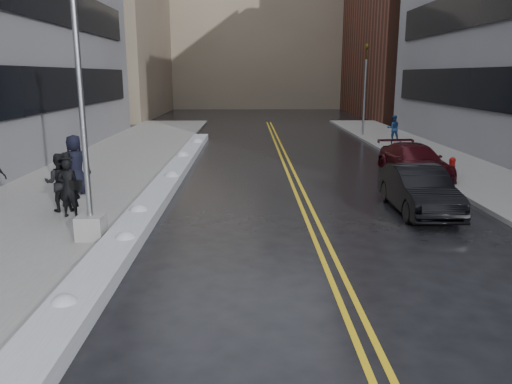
{
  "coord_description": "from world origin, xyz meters",
  "views": [
    {
      "loc": [
        0.63,
        -9.99,
        4.16
      ],
      "look_at": [
        0.83,
        2.13,
        1.3
      ],
      "focal_mm": 35.0,
      "sensor_mm": 36.0,
      "label": 1
    }
  ],
  "objects_px": {
    "lamppost": "(85,144)",
    "pedestrian_c": "(75,165)",
    "fire_hydrant": "(452,165)",
    "pedestrian_east": "(393,128)",
    "pedestrian_fedora": "(69,188)",
    "pedestrian_b": "(60,182)",
    "car_black": "(419,190)",
    "traffic_signal": "(365,86)",
    "car_maroon": "(414,161)"
  },
  "relations": [
    {
      "from": "fire_hydrant",
      "to": "pedestrian_b",
      "type": "xyz_separation_m",
      "value": [
        -13.99,
        -5.37,
        0.48
      ]
    },
    {
      "from": "traffic_signal",
      "to": "car_black",
      "type": "bearing_deg",
      "value": -97.77
    },
    {
      "from": "traffic_signal",
      "to": "pedestrian_b",
      "type": "xyz_separation_m",
      "value": [
        -13.49,
        -19.37,
        -2.38
      ]
    },
    {
      "from": "pedestrian_east",
      "to": "car_black",
      "type": "bearing_deg",
      "value": 77.46
    },
    {
      "from": "traffic_signal",
      "to": "pedestrian_fedora",
      "type": "xyz_separation_m",
      "value": [
        -13.0,
        -20.0,
        -2.4
      ]
    },
    {
      "from": "pedestrian_fedora",
      "to": "car_maroon",
      "type": "xyz_separation_m",
      "value": [
        12.0,
        6.22,
        -0.32
      ]
    },
    {
      "from": "pedestrian_east",
      "to": "car_black",
      "type": "xyz_separation_m",
      "value": [
        -3.71,
        -15.77,
        -0.24
      ]
    },
    {
      "from": "pedestrian_b",
      "to": "car_black",
      "type": "relative_size",
      "value": 0.41
    },
    {
      "from": "car_black",
      "to": "car_maroon",
      "type": "xyz_separation_m",
      "value": [
        1.61,
        5.35,
        -0.03
      ]
    },
    {
      "from": "fire_hydrant",
      "to": "car_black",
      "type": "bearing_deg",
      "value": -121.25
    },
    {
      "from": "traffic_signal",
      "to": "pedestrian_east",
      "type": "distance_m",
      "value": 4.3
    },
    {
      "from": "pedestrian_east",
      "to": "pedestrian_c",
      "type": "bearing_deg",
      "value": 43.6
    },
    {
      "from": "pedestrian_c",
      "to": "lamppost",
      "type": "bearing_deg",
      "value": 92.35
    },
    {
      "from": "pedestrian_fedora",
      "to": "pedestrian_c",
      "type": "relative_size",
      "value": 0.84
    },
    {
      "from": "pedestrian_east",
      "to": "car_maroon",
      "type": "distance_m",
      "value": 10.64
    },
    {
      "from": "fire_hydrant",
      "to": "car_maroon",
      "type": "relative_size",
      "value": 0.16
    },
    {
      "from": "fire_hydrant",
      "to": "pedestrian_b",
      "type": "distance_m",
      "value": 14.99
    },
    {
      "from": "lamppost",
      "to": "car_black",
      "type": "relative_size",
      "value": 1.78
    },
    {
      "from": "lamppost",
      "to": "car_black",
      "type": "xyz_separation_m",
      "value": [
        9.19,
        2.88,
        -1.83
      ]
    },
    {
      "from": "traffic_signal",
      "to": "car_maroon",
      "type": "bearing_deg",
      "value": -94.15
    },
    {
      "from": "traffic_signal",
      "to": "lamppost",
      "type": "bearing_deg",
      "value": -118.21
    },
    {
      "from": "fire_hydrant",
      "to": "traffic_signal",
      "type": "distance_m",
      "value": 14.3
    },
    {
      "from": "lamppost",
      "to": "car_black",
      "type": "distance_m",
      "value": 9.8
    },
    {
      "from": "lamppost",
      "to": "traffic_signal",
      "type": "distance_m",
      "value": 24.98
    },
    {
      "from": "pedestrian_c",
      "to": "pedestrian_east",
      "type": "distance_m",
      "value": 20.28
    },
    {
      "from": "pedestrian_c",
      "to": "car_maroon",
      "type": "bearing_deg",
      "value": 175.19
    },
    {
      "from": "pedestrian_c",
      "to": "pedestrian_b",
      "type": "bearing_deg",
      "value": 77.22
    },
    {
      "from": "pedestrian_c",
      "to": "car_black",
      "type": "relative_size",
      "value": 0.48
    },
    {
      "from": "fire_hydrant",
      "to": "lamppost",
      "type": "bearing_deg",
      "value": -146.96
    },
    {
      "from": "car_black",
      "to": "car_maroon",
      "type": "distance_m",
      "value": 5.58
    },
    {
      "from": "pedestrian_fedora",
      "to": "pedestrian_east",
      "type": "height_order",
      "value": "pedestrian_fedora"
    },
    {
      "from": "lamppost",
      "to": "pedestrian_fedora",
      "type": "height_order",
      "value": "lamppost"
    },
    {
      "from": "pedestrian_c",
      "to": "pedestrian_east",
      "type": "bearing_deg",
      "value": -156.76
    },
    {
      "from": "fire_hydrant",
      "to": "car_maroon",
      "type": "xyz_separation_m",
      "value": [
        -1.5,
        0.22,
        0.13
      ]
    },
    {
      "from": "traffic_signal",
      "to": "pedestrian_c",
      "type": "height_order",
      "value": "traffic_signal"
    },
    {
      "from": "car_maroon",
      "to": "pedestrian_east",
      "type": "bearing_deg",
      "value": 74.2
    },
    {
      "from": "lamppost",
      "to": "pedestrian_fedora",
      "type": "relative_size",
      "value": 4.47
    },
    {
      "from": "fire_hydrant",
      "to": "pedestrian_east",
      "type": "distance_m",
      "value": 10.67
    },
    {
      "from": "lamppost",
      "to": "pedestrian_c",
      "type": "relative_size",
      "value": 3.73
    },
    {
      "from": "pedestrian_fedora",
      "to": "traffic_signal",
      "type": "bearing_deg",
      "value": -121.9
    },
    {
      "from": "car_black",
      "to": "lamppost",
      "type": "bearing_deg",
      "value": -162.01
    },
    {
      "from": "pedestrian_b",
      "to": "fire_hydrant",
      "type": "bearing_deg",
      "value": -170.12
    },
    {
      "from": "car_black",
      "to": "pedestrian_b",
      "type": "bearing_deg",
      "value": -178.11
    },
    {
      "from": "pedestrian_c",
      "to": "pedestrian_fedora",
      "type": "bearing_deg",
      "value": 85.23
    },
    {
      "from": "fire_hydrant",
      "to": "pedestrian_east",
      "type": "relative_size",
      "value": 0.46
    },
    {
      "from": "traffic_signal",
      "to": "pedestrian_b",
      "type": "height_order",
      "value": "traffic_signal"
    },
    {
      "from": "pedestrian_east",
      "to": "lamppost",
      "type": "bearing_deg",
      "value": 56.02
    },
    {
      "from": "pedestrian_c",
      "to": "car_maroon",
      "type": "distance_m",
      "value": 13.21
    },
    {
      "from": "pedestrian_b",
      "to": "car_maroon",
      "type": "xyz_separation_m",
      "value": [
        12.49,
        5.59,
        -0.35
      ]
    },
    {
      "from": "car_black",
      "to": "traffic_signal",
      "type": "bearing_deg",
      "value": 82.84
    }
  ]
}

